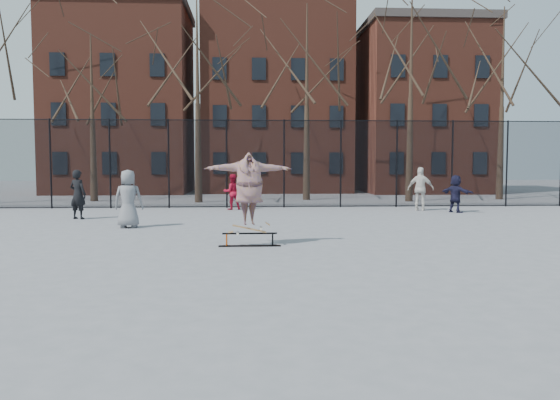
{
  "coord_description": "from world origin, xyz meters",
  "views": [
    {
      "loc": [
        -0.36,
        -11.79,
        2.08
      ],
      "look_at": [
        0.38,
        1.5,
        1.15
      ],
      "focal_mm": 35.0,
      "sensor_mm": 36.0,
      "label": 1
    }
  ],
  "objects": [
    {
      "name": "bystander_grey",
      "position": [
        -4.19,
        5.6,
        0.92
      ],
      "size": [
        0.92,
        0.62,
        1.84
      ],
      "primitive_type": "imported",
      "rotation": [
        0.0,
        0.0,
        3.11
      ],
      "color": "slate",
      "rests_on": "ground"
    },
    {
      "name": "fence",
      "position": [
        -0.01,
        13.0,
        2.05
      ],
      "size": [
        34.03,
        0.07,
        4.0
      ],
      "color": "black",
      "rests_on": "ground"
    },
    {
      "name": "skate_rail",
      "position": [
        -0.37,
        1.61,
        0.13
      ],
      "size": [
        1.53,
        0.23,
        0.34
      ],
      "color": "black",
      "rests_on": "ground"
    },
    {
      "name": "bystander_black",
      "position": [
        -6.61,
        8.37,
        0.9
      ],
      "size": [
        0.77,
        0.65,
        1.8
      ],
      "primitive_type": "imported",
      "rotation": [
        0.0,
        0.0,
        2.75
      ],
      "color": "black",
      "rests_on": "ground"
    },
    {
      "name": "bystander_white",
      "position": [
        6.93,
        11.07,
        0.93
      ],
      "size": [
        1.18,
        0.85,
        1.86
      ],
      "primitive_type": "imported",
      "rotation": [
        0.0,
        0.0,
        2.73
      ],
      "color": "silver",
      "rests_on": "ground"
    },
    {
      "name": "skateboard",
      "position": [
        -0.37,
        1.61,
        0.39
      ],
      "size": [
        0.91,
        0.22,
        0.11
      ],
      "primitive_type": null,
      "color": "olive",
      "rests_on": "skate_rail"
    },
    {
      "name": "rowhouses",
      "position": [
        0.72,
        26.0,
        6.06
      ],
      "size": [
        29.0,
        7.0,
        13.0
      ],
      "color": "#5F2B1F",
      "rests_on": "ground"
    },
    {
      "name": "ground",
      "position": [
        0.0,
        0.0,
        0.0
      ],
      "size": [
        100.0,
        100.0,
        0.0
      ],
      "primitive_type": "plane",
      "color": "slate"
    },
    {
      "name": "bystander_red",
      "position": [
        -1.13,
        11.99,
        0.77
      ],
      "size": [
        0.88,
        0.76,
        1.55
      ],
      "primitive_type": "imported",
      "rotation": [
        0.0,
        0.0,
        3.39
      ],
      "color": "#A70E27",
      "rests_on": "ground"
    },
    {
      "name": "bystander_navy",
      "position": [
        8.11,
        10.17,
        0.78
      ],
      "size": [
        1.22,
        1.43,
        1.55
      ],
      "primitive_type": "imported",
      "rotation": [
        0.0,
        0.0,
        2.2
      ],
      "color": "#1A1933",
      "rests_on": "ground"
    },
    {
      "name": "tree_row",
      "position": [
        -0.25,
        17.15,
        7.36
      ],
      "size": [
        33.66,
        7.46,
        10.67
      ],
      "color": "black",
      "rests_on": "ground"
    },
    {
      "name": "skater",
      "position": [
        -0.37,
        1.61,
        1.34
      ],
      "size": [
        2.26,
        0.96,
        1.78
      ],
      "primitive_type": "imported",
      "rotation": [
        0.0,
        0.0,
        0.17
      ],
      "color": "#473687",
      "rests_on": "skateboard"
    }
  ]
}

